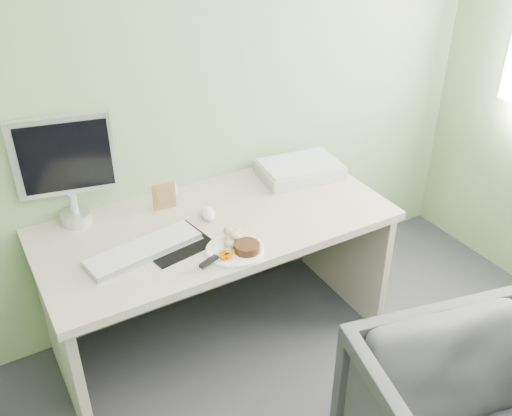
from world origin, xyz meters
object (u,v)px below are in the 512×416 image
desk (217,253)px  plate (235,250)px  monitor (65,165)px  scanner (300,170)px

desk → plate: plate is taller
plate → monitor: 0.81m
scanner → plate: bearing=-137.7°
desk → scanner: scanner is taller
monitor → desk: bearing=-17.6°
plate → scanner: bearing=34.9°
desk → scanner: 0.63m
desk → plate: (-0.04, -0.25, 0.19)m
plate → monitor: size_ratio=0.48×
plate → desk: bearing=81.6°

